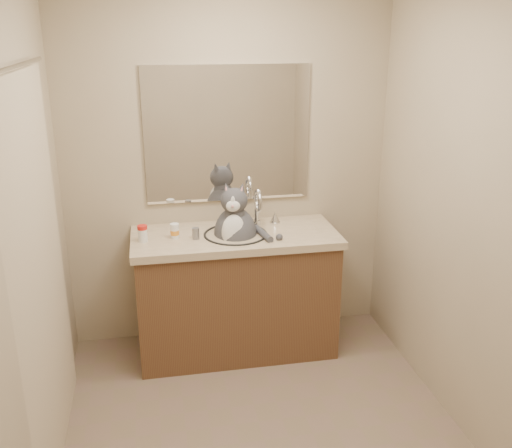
{
  "coord_description": "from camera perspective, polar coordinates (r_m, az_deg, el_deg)",
  "views": [
    {
      "loc": [
        -0.52,
        -2.49,
        2.13
      ],
      "look_at": [
        0.08,
        0.65,
        1.02
      ],
      "focal_mm": 40.0,
      "sensor_mm": 36.0,
      "label": 1
    }
  ],
  "objects": [
    {
      "name": "room",
      "position": [
        2.7,
        0.94,
        -0.92
      ],
      "size": [
        2.22,
        2.52,
        2.42
      ],
      "color": "#7F6657",
      "rests_on": "ground"
    },
    {
      "name": "vanity",
      "position": [
        3.88,
        -2.02,
        -6.61
      ],
      "size": [
        1.34,
        0.59,
        1.12
      ],
      "color": "brown",
      "rests_on": "ground"
    },
    {
      "name": "mirror",
      "position": [
        3.82,
        -2.84,
        8.92
      ],
      "size": [
        1.1,
        0.02,
        0.9
      ],
      "primitive_type": "cube",
      "color": "white",
      "rests_on": "room"
    },
    {
      "name": "shower_curtain",
      "position": [
        2.86,
        -20.67,
        -4.72
      ],
      "size": [
        0.02,
        1.3,
        1.93
      ],
      "color": "beige",
      "rests_on": "ground"
    },
    {
      "name": "cat",
      "position": [
        3.7,
        -2.07,
        -0.71
      ],
      "size": [
        0.39,
        0.4,
        0.56
      ],
      "rotation": [
        0.0,
        0.0,
        -0.26
      ],
      "color": "#48484D",
      "rests_on": "vanity"
    },
    {
      "name": "pill_bottle_redcap",
      "position": [
        3.63,
        -11.27,
        -0.93
      ],
      "size": [
        0.08,
        0.08,
        0.11
      ],
      "rotation": [
        0.0,
        0.0,
        -0.42
      ],
      "color": "white",
      "rests_on": "vanity"
    },
    {
      "name": "pill_bottle_orange",
      "position": [
        3.66,
        -8.13,
        -0.72
      ],
      "size": [
        0.06,
        0.06,
        0.1
      ],
      "rotation": [
        0.0,
        0.0,
        0.04
      ],
      "color": "white",
      "rests_on": "vanity"
    },
    {
      "name": "grey_canister",
      "position": [
        3.63,
        -6.05,
        -0.94
      ],
      "size": [
        0.05,
        0.05,
        0.07
      ],
      "rotation": [
        0.0,
        0.0,
        0.03
      ],
      "color": "slate",
      "rests_on": "vanity"
    }
  ]
}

